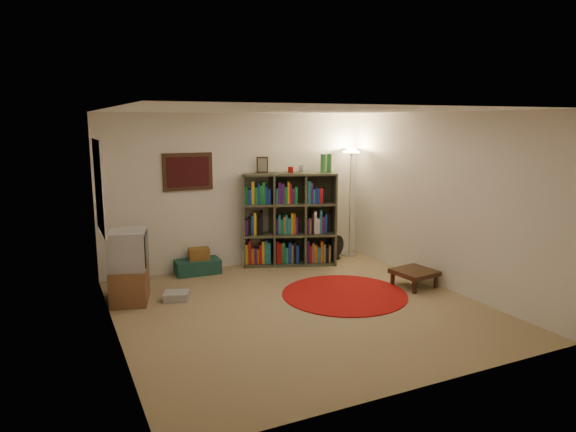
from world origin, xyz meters
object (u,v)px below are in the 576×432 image
floor_lamp (351,167)px  tv_stand (129,267)px  side_table (414,273)px  floor_fan (335,247)px  suitcase (197,266)px  bookshelf (288,220)px

floor_lamp → tv_stand: (-3.92, -0.81, -1.12)m
tv_stand → side_table: (3.82, -1.12, -0.26)m
floor_fan → tv_stand: 3.63m
floor_fan → suitcase: size_ratio=0.61×
floor_lamp → side_table: floor_lamp is taller
bookshelf → side_table: 2.27m
tv_stand → floor_lamp: bearing=26.2°
floor_fan → side_table: bearing=-103.5°
bookshelf → floor_fan: bookshelf is taller
suitcase → floor_fan: bearing=-3.4°
bookshelf → suitcase: bearing=-164.8°
floor_fan → tv_stand: tv_stand is taller
bookshelf → floor_fan: 1.03m
suitcase → floor_lamp: bearing=-0.0°
tv_stand → suitcase: 1.50m
floor_lamp → floor_fan: size_ratio=4.47×
floor_lamp → floor_fan: 1.42m
bookshelf → suitcase: 1.66m
bookshelf → side_table: size_ratio=3.03×
bookshelf → suitcase: size_ratio=2.62×
floor_fan → suitcase: floor_fan is taller
bookshelf → side_table: bookshelf is taller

